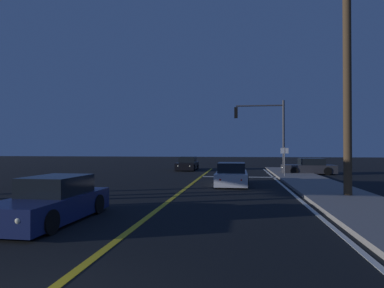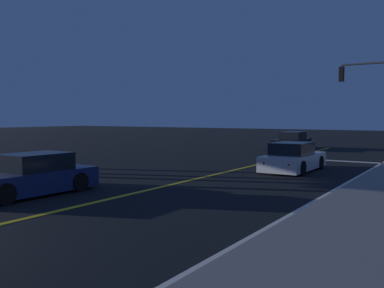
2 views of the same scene
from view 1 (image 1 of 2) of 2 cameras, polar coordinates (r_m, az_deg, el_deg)
sidewalk_right at (r=15.99m, az=24.21°, el=-8.25°), size 3.20×42.33×0.15m
lane_line_center at (r=15.64m, az=-2.62°, el=-8.74°), size 0.20×39.97×0.01m
lane_line_edge_right at (r=15.59m, az=17.59°, el=-8.73°), size 0.16×39.97×0.01m
stop_bar at (r=25.57m, az=7.98°, el=-5.61°), size 5.67×0.50×0.01m
car_mid_block_black at (r=33.33m, az=-0.78°, el=-3.48°), size 1.95×4.70×1.34m
car_far_approaching_navy at (r=10.90m, az=-22.73°, el=-9.14°), size 1.88×4.51×1.34m
car_side_waiting_white at (r=19.84m, az=6.79°, el=-5.36°), size 1.90×4.50×1.34m
car_distant_tail_charcoal at (r=29.73m, az=19.42°, el=-3.77°), size 4.33×2.05×1.34m
traffic_signal_near_right at (r=27.93m, az=12.55°, el=3.14°), size 4.07×0.28×6.08m
utility_pole_right at (r=16.39m, az=25.05°, el=11.56°), size 1.75×0.35×11.01m
street_sign_corner at (r=25.21m, az=15.58°, el=-2.20°), size 0.56×0.06×2.25m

